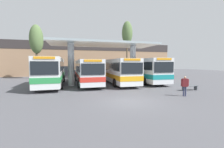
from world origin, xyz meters
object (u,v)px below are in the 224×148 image
at_px(waiting_bench_near_pillar, 190,87).
at_px(pedestrian_waiting, 185,84).
at_px(poplar_tree_behind_right, 127,34).
at_px(parked_car_street, 67,72).
at_px(transit_bus_right_bay, 117,70).
at_px(transit_bus_far_right_bay, 142,69).
at_px(poplar_tree_behind_left, 36,40).
at_px(transit_bus_center_bay, 86,70).
at_px(transit_bus_left_bay, 52,70).

height_order(waiting_bench_near_pillar, pedestrian_waiting, pedestrian_waiting).
bearing_deg(poplar_tree_behind_right, pedestrian_waiting, -96.63).
bearing_deg(parked_car_street, transit_bus_right_bay, -60.31).
bearing_deg(parked_car_street, pedestrian_waiting, -66.79).
relative_size(transit_bus_far_right_bay, poplar_tree_behind_left, 1.19).
xyz_separation_m(transit_bus_center_bay, pedestrian_waiting, (6.88, -10.01, -0.74)).
height_order(transit_bus_center_bay, poplar_tree_behind_left, poplar_tree_behind_left).
distance_m(transit_bus_right_bay, pedestrian_waiting, 9.64).
height_order(transit_bus_right_bay, poplar_tree_behind_left, poplar_tree_behind_left).
height_order(transit_bus_right_bay, poplar_tree_behind_right, poplar_tree_behind_right).
distance_m(pedestrian_waiting, poplar_tree_behind_left, 24.17).
bearing_deg(transit_bus_far_right_bay, transit_bus_left_bay, 2.71).
height_order(poplar_tree_behind_left, parked_car_street, poplar_tree_behind_left).
xyz_separation_m(transit_bus_center_bay, poplar_tree_behind_right, (9.03, 8.50, 6.88)).
xyz_separation_m(poplar_tree_behind_left, parked_car_street, (4.85, 1.48, -5.67)).
bearing_deg(transit_bus_right_bay, pedestrian_waiting, 108.41).
distance_m(transit_bus_far_right_bay, poplar_tree_behind_left, 18.48).
height_order(transit_bus_left_bay, poplar_tree_behind_right, poplar_tree_behind_right).
relative_size(waiting_bench_near_pillar, poplar_tree_behind_right, 0.16).
distance_m(transit_bus_center_bay, parked_car_street, 10.36).
relative_size(transit_bus_center_bay, poplar_tree_behind_right, 1.06).
height_order(transit_bus_far_right_bay, poplar_tree_behind_left, poplar_tree_behind_left).
xyz_separation_m(pedestrian_waiting, poplar_tree_behind_right, (2.15, 18.51, 7.62)).
distance_m(pedestrian_waiting, parked_car_street, 22.18).
xyz_separation_m(transit_bus_center_bay, parked_car_street, (-2.76, 9.96, -0.71)).
height_order(transit_bus_center_bay, parked_car_street, transit_bus_center_bay).
bearing_deg(pedestrian_waiting, transit_bus_center_bay, 150.51).
xyz_separation_m(transit_bus_center_bay, transit_bus_right_bay, (4.05, -0.83, 0.05)).
distance_m(waiting_bench_near_pillar, poplar_tree_behind_left, 24.41).
bearing_deg(transit_bus_far_right_bay, poplar_tree_behind_right, -96.38).
bearing_deg(transit_bus_left_bay, poplar_tree_behind_right, -145.74).
xyz_separation_m(transit_bus_left_bay, transit_bus_center_bay, (4.22, 0.67, -0.11)).
bearing_deg(transit_bus_left_bay, poplar_tree_behind_left, -70.10).
distance_m(transit_bus_far_right_bay, poplar_tree_behind_right, 11.13).
bearing_deg(transit_bus_right_bay, poplar_tree_behind_right, -116.79).
xyz_separation_m(pedestrian_waiting, parked_car_street, (-9.64, 19.97, 0.03)).
distance_m(transit_bus_left_bay, poplar_tree_behind_right, 17.48).
xyz_separation_m(transit_bus_left_bay, transit_bus_right_bay, (8.27, -0.16, -0.06)).
xyz_separation_m(transit_bus_right_bay, poplar_tree_behind_left, (-11.66, 9.31, 4.91)).
bearing_deg(transit_bus_right_bay, transit_bus_far_right_bay, -170.22).
relative_size(pedestrian_waiting, parked_car_street, 0.38).
distance_m(transit_bus_center_bay, poplar_tree_behind_left, 12.43).
xyz_separation_m(transit_bus_left_bay, poplar_tree_behind_left, (-3.39, 9.15, 4.85)).
bearing_deg(pedestrian_waiting, transit_bus_far_right_bay, 109.83).
relative_size(poplar_tree_behind_right, parked_car_street, 2.62).
distance_m(transit_bus_right_bay, transit_bus_far_right_bay, 3.93).
relative_size(waiting_bench_near_pillar, pedestrian_waiting, 1.13).
distance_m(transit_bus_right_bay, poplar_tree_behind_right, 12.60).
height_order(poplar_tree_behind_right, parked_car_street, poplar_tree_behind_right).
bearing_deg(parked_car_street, poplar_tree_behind_left, -165.57).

